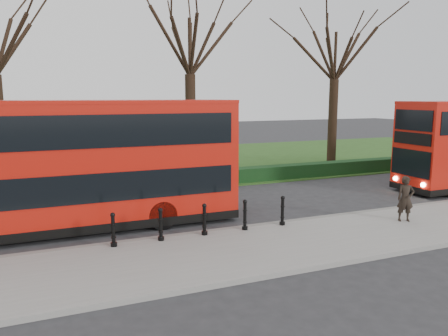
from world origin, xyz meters
name	(u,v)px	position (x,y,z in m)	size (l,w,h in m)	color
ground	(225,224)	(0.00, 0.00, 0.00)	(120.00, 120.00, 0.00)	#28282B
pavement	(263,248)	(0.00, -3.00, 0.07)	(60.00, 4.00, 0.15)	gray
kerb	(236,229)	(0.00, -1.00, 0.07)	(60.00, 0.25, 0.16)	slate
grass_verge	(140,165)	(0.00, 15.00, 0.03)	(60.00, 18.00, 0.06)	#284918
hedge	(174,181)	(0.00, 6.80, 0.40)	(60.00, 0.90, 0.80)	black
yellow_line_outer	(232,229)	(0.00, -0.70, 0.01)	(60.00, 0.10, 0.01)	yellow
yellow_line_inner	(230,227)	(0.00, -0.50, 0.01)	(60.00, 0.10, 0.01)	yellow
tree_mid	(190,40)	(2.00, 10.00, 7.78)	(6.85, 6.85, 10.71)	black
tree_right	(335,51)	(12.00, 10.00, 7.58)	(6.68, 6.68, 10.44)	black
bollard_row	(204,220)	(-1.29, -1.35, 0.65)	(6.00, 0.15, 1.00)	black
bus_lead	(74,166)	(-5.06, 1.36, 2.27)	(11.33, 2.60, 4.51)	#B8160C
pedestrian	(406,199)	(6.00, -2.63, 0.98)	(0.60, 0.40, 1.65)	black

